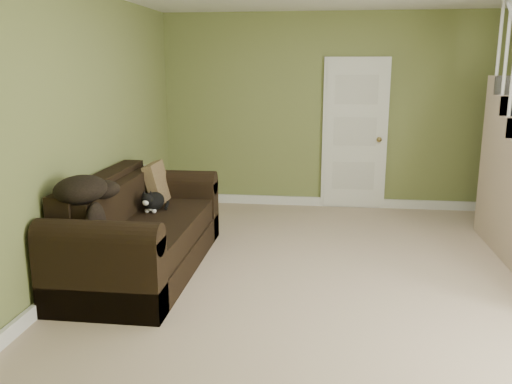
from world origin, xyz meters
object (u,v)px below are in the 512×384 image
(cat, at_px, (153,202))
(sofa, at_px, (139,234))
(banana, at_px, (137,231))
(side_table, at_px, (155,207))

(cat, bearing_deg, sofa, -94.46)
(banana, bearing_deg, cat, 93.08)
(side_table, bearing_deg, banana, -77.39)
(sofa, xyz_separation_m, side_table, (-0.22, 1.17, -0.05))
(sofa, distance_m, banana, 0.46)
(banana, bearing_deg, side_table, 98.49)
(side_table, distance_m, cat, 0.92)
(sofa, xyz_separation_m, banana, (0.14, -0.41, 0.17))
(sofa, bearing_deg, side_table, 100.54)
(cat, bearing_deg, banana, -80.22)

